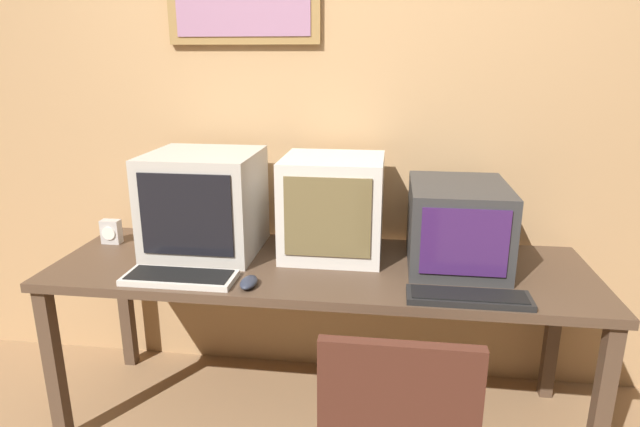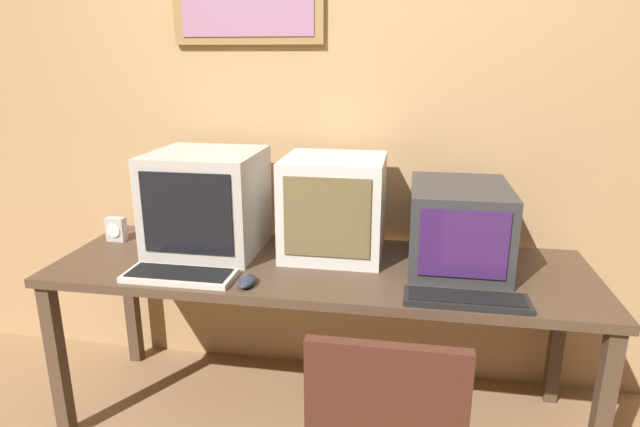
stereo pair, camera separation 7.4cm
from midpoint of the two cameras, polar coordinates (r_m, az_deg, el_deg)
name	(u,v)px [view 2 (the right image)]	position (r m, az deg, el deg)	size (l,w,h in m)	color
wall_back	(336,110)	(2.47, 2.55, 11.01)	(8.00, 0.08, 2.60)	tan
desk	(320,279)	(2.21, 0.97, -7.06)	(2.16, 0.69, 0.73)	#4C3828
monitor_left	(207,201)	(2.33, -11.02, 1.27)	(0.45, 0.44, 0.43)	#B7B2A8
monitor_center	(334,206)	(2.24, 2.45, 0.76)	(0.41, 0.39, 0.42)	beige
monitor_right	(458,226)	(2.20, 15.47, -1.29)	(0.38, 0.48, 0.33)	#333333
keyboard_main	(180,275)	(2.10, -13.77, -6.43)	(0.42, 0.17, 0.03)	beige
keyboard_side	(466,300)	(1.93, 16.41, -8.82)	(0.42, 0.13, 0.03)	black
mouse_near_keyboard	(247,281)	(2.00, -6.74, -7.20)	(0.06, 0.12, 0.03)	#282D3D
desk_clock	(116,229)	(2.59, -20.15, -1.60)	(0.08, 0.05, 0.11)	#B7B2AD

